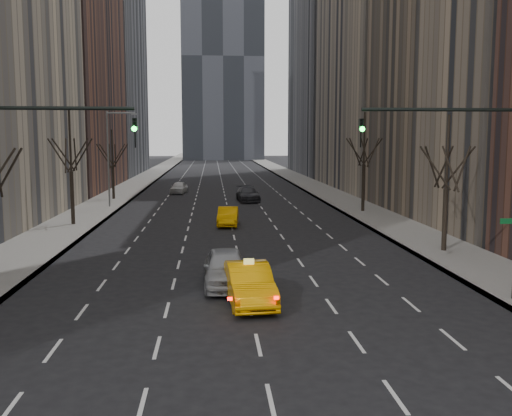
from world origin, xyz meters
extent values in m
cube|color=slate|center=(-12.25, 70.00, 0.07)|extent=(4.50, 320.00, 0.15)
cube|color=slate|center=(12.25, 70.00, 0.07)|extent=(4.50, 320.00, 0.15)
cube|color=brown|center=(-21.50, 66.00, 22.00)|extent=(14.00, 28.00, 44.00)
cube|color=slate|center=(-21.50, 96.00, 30.00)|extent=(14.00, 30.00, 60.00)
cube|color=slate|center=(21.50, 95.00, 29.00)|extent=(14.00, 30.00, 58.00)
cylinder|color=black|center=(-11.19, 18.29, 4.95)|extent=(1.74, 0.72, 2.52)
cylinder|color=black|center=(-12.00, 34.00, 2.15)|extent=(0.28, 0.28, 3.99)
cylinder|color=black|center=(-12.00, 34.00, 6.52)|extent=(0.16, 0.16, 4.75)
cylinder|color=black|center=(-11.85, 34.85, 5.37)|extent=(0.42, 1.80, 2.52)
cylinder|color=black|center=(-11.19, 34.29, 5.37)|extent=(1.74, 0.72, 2.52)
cylinder|color=black|center=(-11.34, 33.45, 5.37)|extent=(1.46, 1.25, 2.52)
cylinder|color=black|center=(-12.15, 33.15, 5.37)|extent=(0.42, 1.80, 2.52)
cylinder|color=black|center=(-12.81, 33.71, 5.37)|extent=(1.74, 0.72, 2.52)
cylinder|color=black|center=(-12.66, 34.55, 5.37)|extent=(1.46, 1.25, 2.52)
cylinder|color=black|center=(-12.00, 52.00, 1.83)|extent=(0.28, 0.28, 3.36)
cylinder|color=black|center=(-12.00, 52.00, 5.51)|extent=(0.16, 0.16, 4.00)
cylinder|color=black|center=(-11.85, 52.85, 4.74)|extent=(0.42, 1.80, 2.52)
cylinder|color=black|center=(-11.19, 52.29, 4.74)|extent=(1.74, 0.72, 2.52)
cylinder|color=black|center=(-11.34, 51.45, 4.74)|extent=(1.46, 1.25, 2.52)
cylinder|color=black|center=(-12.15, 51.15, 4.74)|extent=(0.42, 1.80, 2.52)
cylinder|color=black|center=(-12.81, 51.71, 4.74)|extent=(1.74, 0.72, 2.52)
cylinder|color=black|center=(-12.66, 52.55, 4.74)|extent=(1.46, 1.25, 2.52)
cylinder|color=black|center=(12.00, 22.00, 1.93)|extent=(0.28, 0.28, 3.57)
cylinder|color=black|center=(12.00, 22.00, 5.84)|extent=(0.16, 0.16, 4.25)
cylinder|color=black|center=(12.15, 22.85, 4.95)|extent=(0.42, 1.80, 2.52)
cylinder|color=black|center=(12.81, 22.29, 4.95)|extent=(1.74, 0.72, 2.52)
cylinder|color=black|center=(12.66, 21.45, 4.95)|extent=(1.46, 1.25, 2.52)
cylinder|color=black|center=(11.85, 21.15, 4.95)|extent=(0.42, 1.80, 2.52)
cylinder|color=black|center=(11.19, 21.71, 4.95)|extent=(1.74, 0.72, 2.52)
cylinder|color=black|center=(11.34, 22.55, 4.95)|extent=(1.46, 1.25, 2.52)
cylinder|color=black|center=(12.00, 40.00, 2.15)|extent=(0.28, 0.28, 3.99)
cylinder|color=black|center=(12.00, 40.00, 6.52)|extent=(0.16, 0.16, 4.75)
cylinder|color=black|center=(12.15, 40.85, 5.37)|extent=(0.42, 1.80, 2.52)
cylinder|color=black|center=(12.81, 40.29, 5.37)|extent=(1.74, 0.72, 2.52)
cylinder|color=black|center=(12.66, 39.45, 5.37)|extent=(1.46, 1.25, 2.52)
cylinder|color=black|center=(11.85, 39.15, 5.37)|extent=(0.42, 1.80, 2.52)
cylinder|color=black|center=(11.19, 39.71, 5.37)|extent=(1.74, 0.72, 2.52)
cylinder|color=black|center=(11.34, 40.55, 5.37)|extent=(1.46, 1.25, 2.52)
cylinder|color=black|center=(-7.55, 12.00, 7.75)|extent=(6.50, 0.14, 0.14)
imported|color=black|center=(-4.30, 12.00, 6.85)|extent=(0.18, 0.22, 1.10)
sphere|color=#0CFF33|center=(-4.30, 11.82, 7.00)|extent=(0.20, 0.20, 0.20)
cylinder|color=black|center=(7.55, 12.00, 7.75)|extent=(6.50, 0.14, 0.14)
imported|color=black|center=(4.30, 12.00, 6.85)|extent=(0.18, 0.22, 1.10)
sphere|color=#0CFF33|center=(4.30, 11.82, 7.00)|extent=(0.20, 0.20, 0.20)
cube|color=#0C5926|center=(10.40, 12.00, 3.35)|extent=(0.70, 0.04, 0.22)
cylinder|color=slate|center=(-11.20, 45.00, 4.65)|extent=(0.16, 0.16, 9.00)
cylinder|color=slate|center=(-9.90, 45.00, 8.95)|extent=(2.60, 0.14, 0.14)
cube|color=slate|center=(-8.70, 45.00, 8.85)|extent=(0.50, 0.22, 0.15)
imported|color=#F8A405|center=(0.01, 12.74, 0.80)|extent=(2.09, 4.99, 1.60)
imported|color=gray|center=(-0.86, 15.45, 0.84)|extent=(2.06, 4.98, 1.69)
imported|color=#F8A605|center=(-0.26, 33.33, 0.71)|extent=(1.81, 4.39, 1.41)
imported|color=#2B2B30|center=(2.29, 49.82, 0.75)|extent=(2.50, 5.33, 1.50)
imported|color=silver|center=(-5.43, 58.91, 0.71)|extent=(2.18, 4.33, 1.42)
camera|label=1|loc=(-1.44, -9.74, 6.68)|focal=40.00mm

